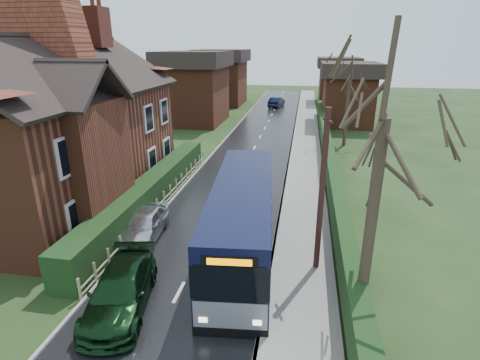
% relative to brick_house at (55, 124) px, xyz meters
% --- Properties ---
extents(ground, '(140.00, 140.00, 0.00)m').
position_rel_brick_house_xyz_m(ground, '(8.73, -4.78, -4.38)').
color(ground, '#34491F').
rests_on(ground, ground).
extents(road, '(6.00, 100.00, 0.02)m').
position_rel_brick_house_xyz_m(road, '(8.73, 5.22, -4.37)').
color(road, black).
rests_on(road, ground).
extents(pavement, '(2.50, 100.00, 0.14)m').
position_rel_brick_house_xyz_m(pavement, '(12.98, 5.22, -4.31)').
color(pavement, slate).
rests_on(pavement, ground).
extents(kerb_right, '(0.12, 100.00, 0.14)m').
position_rel_brick_house_xyz_m(kerb_right, '(11.78, 5.22, -4.31)').
color(kerb_right, gray).
rests_on(kerb_right, ground).
extents(kerb_left, '(0.12, 100.00, 0.10)m').
position_rel_brick_house_xyz_m(kerb_left, '(5.68, 5.22, -4.33)').
color(kerb_left, gray).
rests_on(kerb_left, ground).
extents(front_hedge, '(1.20, 16.00, 1.60)m').
position_rel_brick_house_xyz_m(front_hedge, '(4.83, 0.22, -3.58)').
color(front_hedge, black).
rests_on(front_hedge, ground).
extents(picket_fence, '(0.10, 16.00, 0.90)m').
position_rel_brick_house_xyz_m(picket_fence, '(5.58, 0.22, -3.93)').
color(picket_fence, '#948B64').
rests_on(picket_fence, ground).
extents(right_wall_hedge, '(0.60, 50.00, 1.80)m').
position_rel_brick_house_xyz_m(right_wall_hedge, '(14.53, 5.22, -3.36)').
color(right_wall_hedge, brown).
rests_on(right_wall_hedge, ground).
extents(brick_house, '(9.30, 14.60, 10.30)m').
position_rel_brick_house_xyz_m(brick_house, '(0.00, 0.00, 0.00)').
color(brick_house, brown).
rests_on(brick_house, ground).
extents(bus, '(3.23, 10.26, 3.06)m').
position_rel_brick_house_xyz_m(bus, '(10.49, -3.64, -2.86)').
color(bus, black).
rests_on(bus, ground).
extents(car_silver, '(1.87, 3.99, 1.32)m').
position_rel_brick_house_xyz_m(car_silver, '(5.93, -3.16, -3.72)').
color(car_silver, silver).
rests_on(car_silver, ground).
extents(car_green, '(2.68, 4.75, 1.30)m').
position_rel_brick_house_xyz_m(car_green, '(7.13, -7.85, -3.73)').
color(car_green, black).
rests_on(car_green, ground).
extents(car_distant, '(2.17, 4.34, 1.37)m').
position_rel_brick_house_xyz_m(car_distant, '(8.79, 35.71, -3.69)').
color(car_distant, black).
rests_on(car_distant, ground).
extents(bus_stop_sign, '(0.11, 0.44, 2.91)m').
position_rel_brick_house_xyz_m(bus_stop_sign, '(11.93, -7.78, -2.46)').
color(bus_stop_sign, slate).
rests_on(bus_stop_sign, ground).
extents(telegraph_pole, '(0.32, 0.79, 6.31)m').
position_rel_brick_house_xyz_m(telegraph_pole, '(13.53, -4.46, -1.18)').
color(telegraph_pole, black).
rests_on(telegraph_pole, ground).
extents(tree_right_near, '(4.34, 4.34, 9.37)m').
position_rel_brick_house_xyz_m(tree_right_near, '(14.73, -7.59, 2.63)').
color(tree_right_near, '#352A1F').
rests_on(tree_right_near, ground).
extents(tree_right_far, '(4.09, 4.09, 7.90)m').
position_rel_brick_house_xyz_m(tree_right_far, '(16.27, 15.32, 1.53)').
color(tree_right_far, '#32261D').
rests_on(tree_right_far, ground).
extents(tree_house_side, '(3.98, 3.98, 9.05)m').
position_rel_brick_house_xyz_m(tree_house_side, '(-3.51, 10.87, 2.39)').
color(tree_house_side, '#33271E').
rests_on(tree_house_side, ground).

